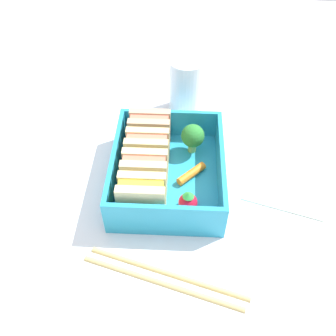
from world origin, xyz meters
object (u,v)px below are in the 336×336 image
at_px(sandwich_center, 147,150).
at_px(carrot_stick_far_left, 191,175).
at_px(folded_napkin, 288,175).
at_px(chopstick_pair, 166,277).
at_px(sandwich_center_left, 145,172).
at_px(broccoli_floret, 193,136).
at_px(strawberry_far_left, 188,202).
at_px(drinking_glass, 186,86).
at_px(sandwich_left, 142,196).
at_px(sandwich_center_right, 150,131).

relative_size(sandwich_center, carrot_stick_far_left, 1.26).
bearing_deg(folded_napkin, chopstick_pair, 134.83).
bearing_deg(sandwich_center, folded_napkin, -90.61).
xyz_separation_m(sandwich_center_left, broccoli_floret, (0.07, -0.06, 0.00)).
bearing_deg(chopstick_pair, strawberry_far_left, -13.91).
bearing_deg(sandwich_center_left, broccoli_floret, -41.25).
bearing_deg(broccoli_floret, drinking_glass, 5.77).
distance_m(carrot_stick_far_left, chopstick_pair, 0.15).
distance_m(strawberry_far_left, broccoli_floret, 0.11).
height_order(sandwich_left, sandwich_center_right, same).
distance_m(sandwich_center, broccoli_floret, 0.07).
height_order(sandwich_center_left, broccoli_floret, sandwich_center_left).
bearing_deg(chopstick_pair, sandwich_center, 11.61).
height_order(sandwich_center, carrot_stick_far_left, sandwich_center).
height_order(broccoli_floret, folded_napkin, broccoli_floret).
height_order(sandwich_center_right, broccoli_floret, sandwich_center_right).
height_order(sandwich_left, carrot_stick_far_left, sandwich_left).
bearing_deg(sandwich_left, sandwich_center, 0.00).
relative_size(sandwich_center_left, broccoli_floret, 1.27).
relative_size(sandwich_center_right, broccoli_floret, 1.27).
distance_m(sandwich_left, carrot_stick_far_left, 0.09).
distance_m(strawberry_far_left, chopstick_pair, 0.10).
relative_size(sandwich_left, chopstick_pair, 0.31).
xyz_separation_m(sandwich_left, drinking_glass, (0.22, -0.05, 0.01)).
bearing_deg(sandwich_center, sandwich_center_right, 0.00).
bearing_deg(sandwich_center_right, sandwich_left, 180.00).
bearing_deg(sandwich_center_left, drinking_glass, -15.36).
distance_m(sandwich_left, sandwich_center, 0.08).
bearing_deg(sandwich_center_left, sandwich_center_right, 0.00).
relative_size(sandwich_center_right, drinking_glass, 0.63).
distance_m(broccoli_floret, chopstick_pair, 0.20).
height_order(strawberry_far_left, drinking_glass, drinking_glass).
distance_m(sandwich_left, strawberry_far_left, 0.06).
distance_m(sandwich_center_left, sandwich_center, 0.04).
bearing_deg(carrot_stick_far_left, drinking_glass, 3.73).
bearing_deg(carrot_stick_far_left, folded_napkin, -81.68).
xyz_separation_m(sandwich_center_left, strawberry_far_left, (-0.03, -0.06, -0.01)).
bearing_deg(strawberry_far_left, sandwich_center_left, 58.63).
bearing_deg(sandwich_center_left, sandwich_left, 180.00).
bearing_deg(drinking_glass, sandwich_left, 167.29).
bearing_deg(sandwich_left, broccoli_floret, -29.21).
relative_size(sandwich_left, broccoli_floret, 1.27).
distance_m(sandwich_center, folded_napkin, 0.20).
relative_size(carrot_stick_far_left, broccoli_floret, 1.01).
height_order(chopstick_pair, folded_napkin, chopstick_pair).
bearing_deg(strawberry_far_left, broccoli_floret, -2.66).
bearing_deg(carrot_stick_far_left, sandwich_center_left, 106.17).
relative_size(broccoli_floret, folded_napkin, 0.36).
height_order(sandwich_left, folded_napkin, sandwich_left).
distance_m(sandwich_center_right, strawberry_far_left, 0.13).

